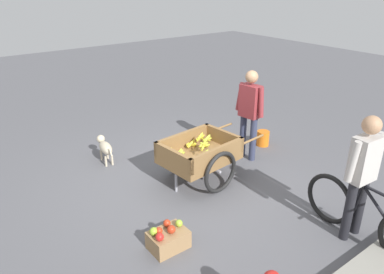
{
  "coord_description": "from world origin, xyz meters",
  "views": [
    {
      "loc": [
        2.89,
        3.99,
        2.93
      ],
      "look_at": [
        -0.07,
        0.03,
        0.75
      ],
      "focal_mm": 34.55,
      "sensor_mm": 36.0,
      "label": 1
    }
  ],
  "objects": [
    {
      "name": "fruit_cart",
      "position": [
        -0.19,
        0.06,
        0.44
      ],
      "size": [
        1.72,
        1.0,
        0.73
      ],
      "color": "olive",
      "rests_on": "ground"
    },
    {
      "name": "bicycle",
      "position": [
        -0.84,
        2.36,
        0.35
      ],
      "size": [
        0.46,
        1.66,
        0.85
      ],
      "color": "black",
      "rests_on": "ground"
    },
    {
      "name": "cyclist_person",
      "position": [
        -0.85,
        2.21,
        0.93
      ],
      "size": [
        0.52,
        0.22,
        1.56
      ],
      "color": "black",
      "rests_on": "ground"
    },
    {
      "name": "ground_plane",
      "position": [
        0.0,
        0.0,
        0.0
      ],
      "size": [
        24.0,
        24.0,
        0.0
      ],
      "primitive_type": "plane",
      "color": "#56565B"
    },
    {
      "name": "dog",
      "position": [
        0.7,
        -1.39,
        0.27
      ],
      "size": [
        0.24,
        0.67,
        0.4
      ],
      "color": "beige",
      "rests_on": "ground"
    },
    {
      "name": "apple_crate",
      "position": [
        1.06,
        1.07,
        0.13
      ],
      "size": [
        0.44,
        0.32,
        0.32
      ],
      "color": "#99754C",
      "rests_on": "ground"
    },
    {
      "name": "plastic_bucket",
      "position": [
        -1.93,
        -0.25,
        0.14
      ],
      "size": [
        0.23,
        0.23,
        0.28
      ],
      "primitive_type": "cylinder",
      "color": "orange",
      "rests_on": "ground"
    },
    {
      "name": "vendor_person",
      "position": [
        -1.33,
        -0.06,
        0.92
      ],
      "size": [
        0.23,
        0.57,
        1.54
      ],
      "color": "#333851",
      "rests_on": "ground"
    }
  ]
}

